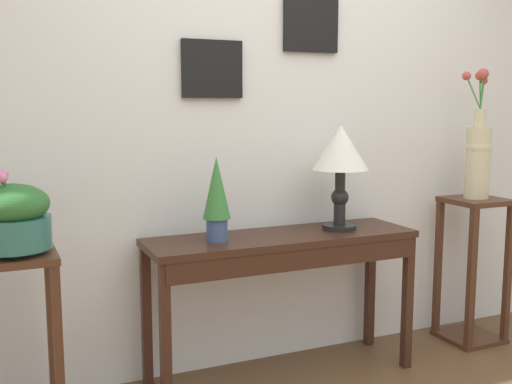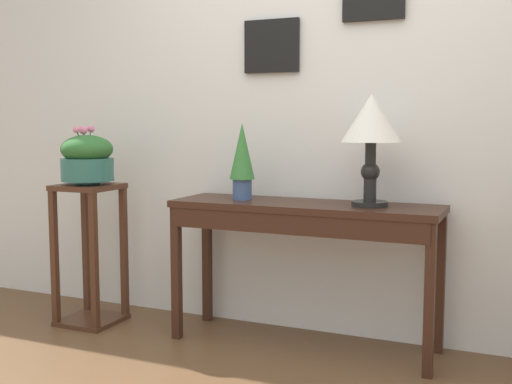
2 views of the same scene
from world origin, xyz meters
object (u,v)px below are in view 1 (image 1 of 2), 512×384
pedestal_stand_left (20,350)px  pedestal_stand_right (472,270)px  console_table (284,255)px  planter_bowl_wide_left (12,217)px  flower_vase_tall_right (478,153)px  table_lamp (341,154)px  potted_plant_on_console (217,195)px

pedestal_stand_left → pedestal_stand_right: 2.52m
console_table → planter_bowl_wide_left: (-1.26, -0.11, 0.31)m
flower_vase_tall_right → pedestal_stand_right: bearing=-94.7°
console_table → planter_bowl_wide_left: size_ratio=4.15×
table_lamp → planter_bowl_wide_left: bearing=-175.2°
pedestal_stand_left → potted_plant_on_console: bearing=8.1°
potted_plant_on_console → flower_vase_tall_right: 1.62m
table_lamp → pedestal_stand_left: 1.76m
console_table → pedestal_stand_left: 1.29m
table_lamp → pedestal_stand_right: (0.92, -0.00, -0.72)m
console_table → potted_plant_on_console: size_ratio=3.40×
potted_plant_on_console → flower_vase_tall_right: flower_vase_tall_right is taller
table_lamp → pedestal_stand_left: bearing=-175.2°
planter_bowl_wide_left → flower_vase_tall_right: (2.52, 0.13, 0.17)m
pedestal_stand_left → console_table: bearing=5.0°
pedestal_stand_left → pedestal_stand_right: (2.52, 0.13, 0.02)m
flower_vase_tall_right → table_lamp: bearing=179.8°
potted_plant_on_console → pedestal_stand_right: 1.70m
pedestal_stand_left → pedestal_stand_right: pedestal_stand_right is taller
table_lamp → pedestal_stand_left: size_ratio=0.67×
pedestal_stand_left → flower_vase_tall_right: bearing=3.0°
pedestal_stand_right → flower_vase_tall_right: bearing=85.3°
console_table → pedestal_stand_left: pedestal_stand_left is taller
pedestal_stand_left → flower_vase_tall_right: 2.62m
console_table → planter_bowl_wide_left: bearing=-175.0°
pedestal_stand_right → console_table: bearing=-179.1°
potted_plant_on_console → flower_vase_tall_right: bearing=0.1°
potted_plant_on_console → table_lamp: bearing=0.4°
console_table → planter_bowl_wide_left: planter_bowl_wide_left is taller
table_lamp → pedestal_stand_right: table_lamp is taller
pedestal_stand_left → planter_bowl_wide_left: planter_bowl_wide_left is taller
planter_bowl_wide_left → pedestal_stand_right: bearing=3.0°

